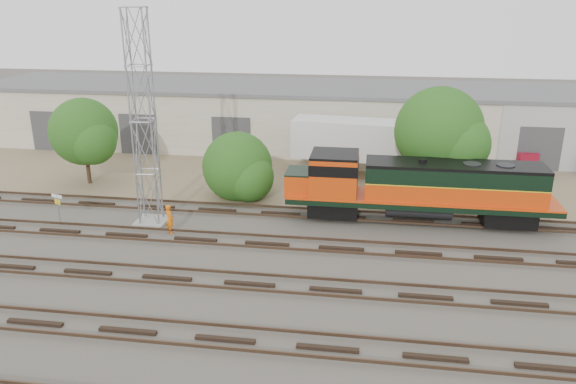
# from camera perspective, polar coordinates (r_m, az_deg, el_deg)

# --- Properties ---
(ground) EXTENTS (140.00, 140.00, 0.00)m
(ground) POSITION_cam_1_polar(r_m,az_deg,el_deg) (29.10, -2.67, -6.62)
(ground) COLOR #47423A
(ground) RESTS_ON ground
(dirt_strip) EXTENTS (80.00, 16.00, 0.02)m
(dirt_strip) POSITION_cam_1_polar(r_m,az_deg,el_deg) (42.90, 1.15, 2.12)
(dirt_strip) COLOR #726047
(dirt_strip) RESTS_ON ground
(tracks) EXTENTS (80.00, 20.40, 0.28)m
(tracks) POSITION_cam_1_polar(r_m,az_deg,el_deg) (26.45, -3.93, -9.28)
(tracks) COLOR black
(tracks) RESTS_ON ground
(warehouse) EXTENTS (58.40, 10.40, 5.30)m
(warehouse) POSITION_cam_1_polar(r_m,az_deg,el_deg) (49.91, 2.41, 7.72)
(warehouse) COLOR beige
(warehouse) RESTS_ON ground
(locomotive) EXTENTS (15.63, 2.74, 3.76)m
(locomotive) POSITION_cam_1_polar(r_m,az_deg,el_deg) (33.47, 12.84, 0.49)
(locomotive) COLOR black
(locomotive) RESTS_ON tracks
(signal_tower) EXTENTS (1.79, 1.79, 12.16)m
(signal_tower) POSITION_cam_1_polar(r_m,az_deg,el_deg) (32.45, -14.45, 6.65)
(signal_tower) COLOR gray
(signal_tower) RESTS_ON ground
(sign_post) EXTENTS (0.77, 0.28, 1.94)m
(sign_post) POSITION_cam_1_polar(r_m,az_deg,el_deg) (35.05, -22.36, -1.09)
(sign_post) COLOR gray
(sign_post) RESTS_ON ground
(worker) EXTENTS (0.75, 0.74, 1.74)m
(worker) POSITION_cam_1_polar(r_m,az_deg,el_deg) (32.21, -11.95, -2.70)
(worker) COLOR orange
(worker) RESTS_ON ground
(semi_trailer) EXTENTS (13.70, 4.24, 4.15)m
(semi_trailer) POSITION_cam_1_polar(r_m,az_deg,el_deg) (41.37, 10.26, 4.90)
(semi_trailer) COLOR silver
(semi_trailer) RESTS_ON ground
(dumpster_red) EXTENTS (1.75, 1.67, 1.40)m
(dumpster_red) POSITION_cam_1_polar(r_m,az_deg,el_deg) (46.89, 22.95, 2.95)
(dumpster_red) COLOR maroon
(dumpster_red) RESTS_ON ground
(tree_west) EXTENTS (4.91, 4.68, 6.12)m
(tree_west) POSITION_cam_1_polar(r_m,az_deg,el_deg) (41.41, -19.85, 5.56)
(tree_west) COLOR #382619
(tree_west) RESTS_ON ground
(tree_mid) EXTENTS (4.86, 4.63, 4.63)m
(tree_mid) POSITION_cam_1_polar(r_m,az_deg,el_deg) (37.01, -4.86, 2.32)
(tree_mid) COLOR #382619
(tree_mid) RESTS_ON ground
(tree_east) EXTENTS (5.82, 5.55, 7.49)m
(tree_east) POSITION_cam_1_polar(r_m,az_deg,el_deg) (36.34, 15.55, 5.68)
(tree_east) COLOR #382619
(tree_east) RESTS_ON ground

